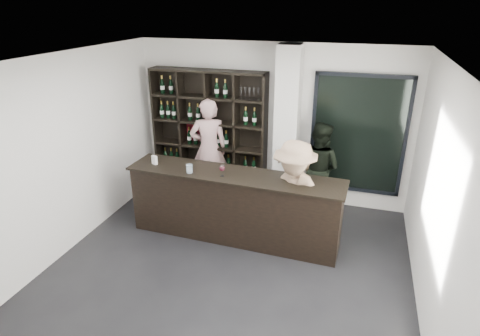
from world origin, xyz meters
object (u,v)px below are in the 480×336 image
(tasting_counter, at_px, (234,206))
(taster_black, at_px, (318,168))
(wine_shelf, at_px, (209,134))
(customer, at_px, (293,197))
(taster_pink, at_px, (209,149))

(tasting_counter, bearing_deg, taster_black, 50.40)
(wine_shelf, relative_size, taster_black, 1.44)
(tasting_counter, height_order, taster_black, taster_black)
(taster_black, bearing_deg, wine_shelf, 17.37)
(taster_black, relative_size, customer, 0.95)
(wine_shelf, height_order, taster_black, wine_shelf)
(taster_black, bearing_deg, customer, 103.91)
(wine_shelf, relative_size, tasting_counter, 0.71)
(taster_pink, height_order, customer, taster_pink)
(wine_shelf, height_order, tasting_counter, wine_shelf)
(wine_shelf, relative_size, taster_pink, 1.25)
(taster_black, bearing_deg, taster_pink, 21.84)
(tasting_counter, relative_size, customer, 1.93)
(tasting_counter, distance_m, taster_black, 1.73)
(taster_pink, relative_size, customer, 1.10)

